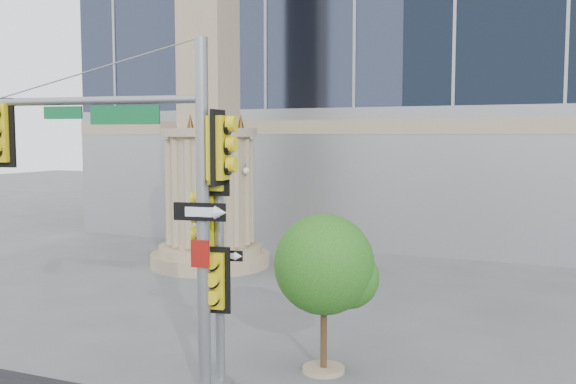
% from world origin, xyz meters
% --- Properties ---
extents(ground, '(120.00, 120.00, 0.00)m').
position_xyz_m(ground, '(0.00, 0.00, 0.00)').
color(ground, '#545456').
rests_on(ground, ground).
extents(monument, '(4.40, 4.40, 16.60)m').
position_xyz_m(monument, '(-6.00, 9.00, 5.52)').
color(monument, tan).
rests_on(monument, ground).
extents(main_signal_pole, '(5.10, 1.11, 6.58)m').
position_xyz_m(main_signal_pole, '(-1.35, -1.66, 4.08)').
color(main_signal_pole, slate).
rests_on(main_signal_pole, ground).
extents(secondary_signal_pole, '(0.92, 0.67, 5.04)m').
position_xyz_m(secondary_signal_pole, '(-0.14, -1.12, 2.96)').
color(secondary_signal_pole, slate).
rests_on(secondary_signal_pole, ground).
extents(street_tree, '(2.09, 2.04, 3.25)m').
position_xyz_m(street_tree, '(1.54, 0.45, 2.14)').
color(street_tree, tan).
rests_on(street_tree, ground).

